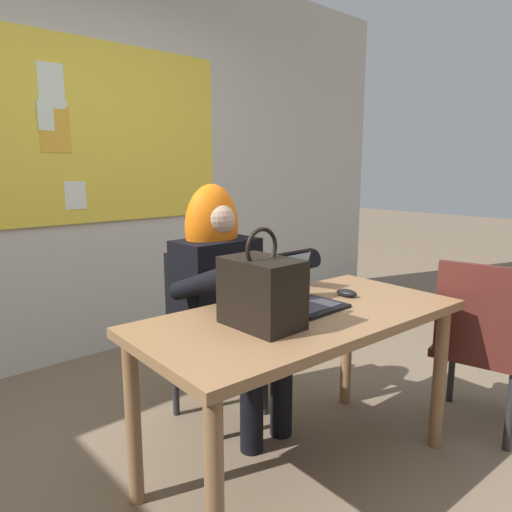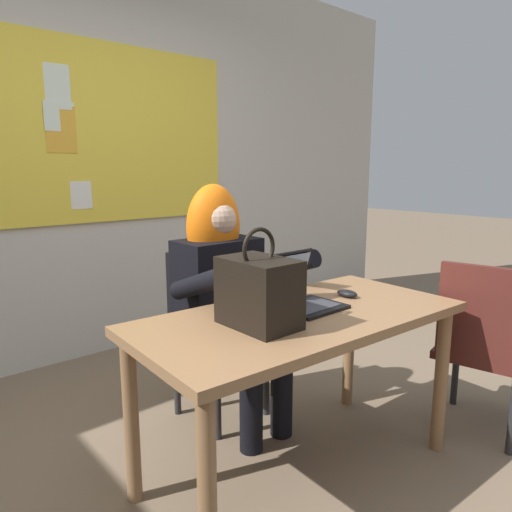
# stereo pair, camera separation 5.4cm
# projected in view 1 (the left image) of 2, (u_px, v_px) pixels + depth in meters

# --- Properties ---
(ground_plane) EXTENTS (24.00, 24.00, 0.00)m
(ground_plane) POSITION_uv_depth(u_px,v_px,m) (266.00, 497.00, 1.91)
(ground_plane) COLOR #75604C
(wall_back_bulletin) EXTENTS (6.63, 2.12, 2.85)m
(wall_back_bulletin) POSITION_uv_depth(u_px,v_px,m) (60.00, 150.00, 3.06)
(wall_back_bulletin) COLOR beige
(wall_back_bulletin) RESTS_ON ground
(desk_main) EXTENTS (1.43, 0.75, 0.73)m
(desk_main) POSITION_uv_depth(u_px,v_px,m) (302.00, 335.00, 1.96)
(desk_main) COLOR #8E6642
(desk_main) RESTS_ON ground
(chair_at_desk) EXTENTS (0.44, 0.44, 0.89)m
(chair_at_desk) POSITION_uv_depth(u_px,v_px,m) (209.00, 324.00, 2.52)
(chair_at_desk) COLOR black
(chair_at_desk) RESTS_ON ground
(person_costumed) EXTENTS (0.59, 0.61, 1.24)m
(person_costumed) POSITION_uv_depth(u_px,v_px,m) (225.00, 286.00, 2.38)
(person_costumed) COLOR black
(person_costumed) RESTS_ON ground
(laptop) EXTENTS (0.27, 0.30, 0.23)m
(laptop) POSITION_uv_depth(u_px,v_px,m) (301.00, 294.00, 2.04)
(laptop) COLOR black
(laptop) RESTS_ON desk_main
(computer_mouse) EXTENTS (0.07, 0.11, 0.03)m
(computer_mouse) POSITION_uv_depth(u_px,v_px,m) (347.00, 293.00, 2.18)
(computer_mouse) COLOR black
(computer_mouse) RESTS_ON desk_main
(handbag) EXTENTS (0.20, 0.30, 0.38)m
(handbag) POSITION_uv_depth(u_px,v_px,m) (262.00, 292.00, 1.76)
(handbag) COLOR black
(handbag) RESTS_ON desk_main
(chair_extra_corner) EXTENTS (0.50, 0.50, 0.88)m
(chair_extra_corner) POSITION_uv_depth(u_px,v_px,m) (480.00, 339.00, 2.31)
(chair_extra_corner) COLOR #4C1E19
(chair_extra_corner) RESTS_ON ground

